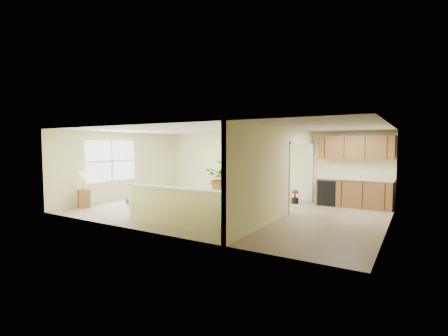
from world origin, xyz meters
The scene contains 20 objects.
floor centered at (0.00, 0.00, 0.00)m, with size 9.00×9.00×0.00m, color #B7A48E.
back_wall centered at (0.00, 3.00, 1.25)m, with size 9.00×0.04×2.50m, color #F2ECA5.
front_wall centered at (0.00, -3.00, 1.25)m, with size 9.00×0.04×2.50m, color #F2ECA5.
left_wall centered at (-4.50, 0.00, 1.25)m, with size 0.04×6.00×2.50m, color #F2ECA5.
right_wall centered at (4.50, 0.00, 1.25)m, with size 0.04×6.00×2.50m, color #F2ECA5.
ceiling centered at (0.00, 0.00, 2.50)m, with size 9.00×6.00×0.04m, color silver.
kitchen_vinyl centered at (3.15, 0.00, 0.00)m, with size 2.70×6.00×0.01m, color tan.
interior_partition centered at (1.80, 0.25, 1.22)m, with size 0.18×5.99×2.50m.
pony_half_wall centered at (0.08, -2.30, 0.52)m, with size 3.42×0.22×1.00m.
left_window centered at (-4.49, -0.50, 1.45)m, with size 0.05×2.15×1.45m, color white.
wall_art_left centered at (-0.95, 2.97, 1.75)m, with size 0.48×0.04×0.58m.
wall_mirror centered at (0.30, 2.97, 1.80)m, with size 0.55×0.04×0.55m.
kitchen_cabinets centered at (3.19, 2.73, 0.87)m, with size 2.36×0.65×2.33m.
piano centered at (-2.72, -0.29, 0.55)m, with size 2.01×1.96×1.32m.
piano_bench centered at (-1.20, -0.37, 0.26)m, with size 0.39×0.77×0.51m, color black.
loveseat centered at (-0.15, 2.39, 0.29)m, with size 1.39×0.84×0.77m.
accent_table centered at (-1.27, 2.57, 0.47)m, with size 0.51×0.51×0.74m.
palm_plant centered at (-1.64, 2.60, 0.70)m, with size 1.50×1.37×1.42m.
small_plant centered at (1.45, 2.37, 0.20)m, with size 0.30×0.30×0.47m.
lamp_stand centered at (-4.15, -1.90, 0.49)m, with size 0.46×0.46×1.17m.
Camera 1 is at (5.10, -8.44, 2.01)m, focal length 26.00 mm.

